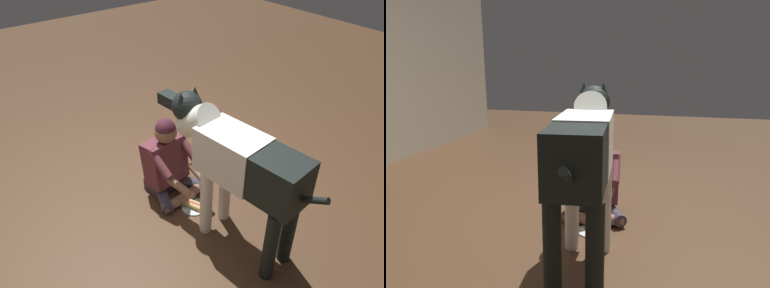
# 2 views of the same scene
# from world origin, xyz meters

# --- Properties ---
(ground_plane) EXTENTS (13.27, 13.27, 0.00)m
(ground_plane) POSITION_xyz_m (0.00, 0.00, 0.00)
(ground_plane) COLOR #4D321E
(person_sitting_on_floor) EXTENTS (0.66, 0.57, 0.82)m
(person_sitting_on_floor) POSITION_xyz_m (0.14, -0.19, 0.33)
(person_sitting_on_floor) COLOR #3C3545
(person_sitting_on_floor) RESTS_ON ground
(large_dog) EXTENTS (1.61, 0.42, 1.22)m
(large_dog) POSITION_xyz_m (-0.67, -0.28, 0.81)
(large_dog) COLOR white
(large_dog) RESTS_ON ground
(hot_dog_on_plate) EXTENTS (0.24, 0.24, 0.06)m
(hot_dog_on_plate) POSITION_xyz_m (-0.21, -0.23, 0.03)
(hot_dog_on_plate) COLOR silver
(hot_dog_on_plate) RESTS_ON ground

